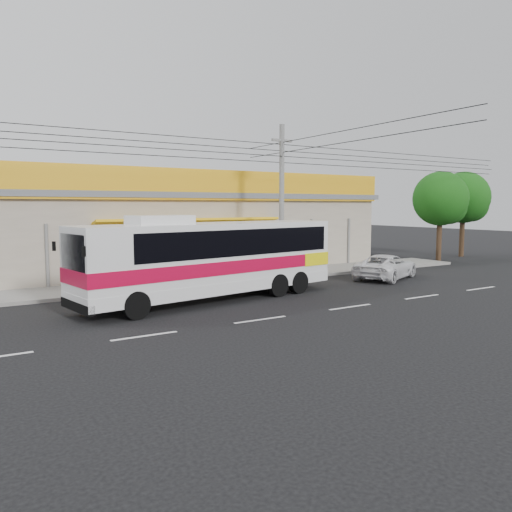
{
  "coord_description": "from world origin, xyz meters",
  "views": [
    {
      "loc": [
        -12.72,
        -16.34,
        3.79
      ],
      "look_at": [
        -1.39,
        2.0,
        1.62
      ],
      "focal_mm": 35.0,
      "sensor_mm": 36.0,
      "label": 1
    }
  ],
  "objects_px": {
    "coach_bus": "(216,255)",
    "tree_far": "(465,199)",
    "utility_pole": "(282,153)",
    "tree_near": "(442,201)",
    "white_car": "(386,267)",
    "motorbike_red": "(138,272)"
  },
  "relations": [
    {
      "from": "coach_bus",
      "to": "tree_far",
      "type": "height_order",
      "value": "tree_far"
    },
    {
      "from": "coach_bus",
      "to": "utility_pole",
      "type": "relative_size",
      "value": 0.34
    },
    {
      "from": "utility_pole",
      "to": "tree_near",
      "type": "bearing_deg",
      "value": 7.43
    },
    {
      "from": "white_car",
      "to": "motorbike_red",
      "type": "bearing_deg",
      "value": 46.06
    },
    {
      "from": "white_car",
      "to": "utility_pole",
      "type": "relative_size",
      "value": 0.13
    },
    {
      "from": "motorbike_red",
      "to": "coach_bus",
      "type": "bearing_deg",
      "value": -161.69
    },
    {
      "from": "utility_pole",
      "to": "coach_bus",
      "type": "bearing_deg",
      "value": -151.29
    },
    {
      "from": "coach_bus",
      "to": "motorbike_red",
      "type": "xyz_separation_m",
      "value": [
        -1.51,
        5.13,
        -1.16
      ]
    },
    {
      "from": "white_car",
      "to": "tree_near",
      "type": "xyz_separation_m",
      "value": [
        9.5,
        4.04,
        3.52
      ]
    },
    {
      "from": "tree_near",
      "to": "motorbike_red",
      "type": "bearing_deg",
      "value": 178.88
    },
    {
      "from": "tree_far",
      "to": "coach_bus",
      "type": "bearing_deg",
      "value": -166.21
    },
    {
      "from": "tree_near",
      "to": "tree_far",
      "type": "relative_size",
      "value": 0.97
    },
    {
      "from": "motorbike_red",
      "to": "utility_pole",
      "type": "height_order",
      "value": "utility_pole"
    },
    {
      "from": "motorbike_red",
      "to": "tree_far",
      "type": "distance_m",
      "value": 25.61
    },
    {
      "from": "utility_pole",
      "to": "tree_far",
      "type": "xyz_separation_m",
      "value": [
        18.72,
        3.05,
        -2.12
      ]
    },
    {
      "from": "utility_pole",
      "to": "white_car",
      "type": "bearing_deg",
      "value": -22.37
    },
    {
      "from": "motorbike_red",
      "to": "tree_far",
      "type": "xyz_separation_m",
      "value": [
        25.34,
        0.72,
        3.6
      ]
    },
    {
      "from": "motorbike_red",
      "to": "tree_near",
      "type": "xyz_separation_m",
      "value": [
        21.3,
        -0.42,
        3.47
      ]
    },
    {
      "from": "coach_bus",
      "to": "tree_near",
      "type": "distance_m",
      "value": 20.47
    },
    {
      "from": "motorbike_red",
      "to": "tree_near",
      "type": "height_order",
      "value": "tree_near"
    },
    {
      "from": "coach_bus",
      "to": "tree_near",
      "type": "xyz_separation_m",
      "value": [
        19.79,
        4.72,
        2.31
      ]
    },
    {
      "from": "coach_bus",
      "to": "motorbike_red",
      "type": "height_order",
      "value": "coach_bus"
    }
  ]
}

